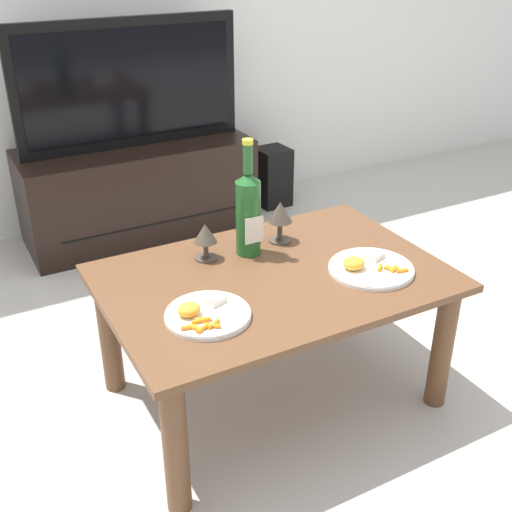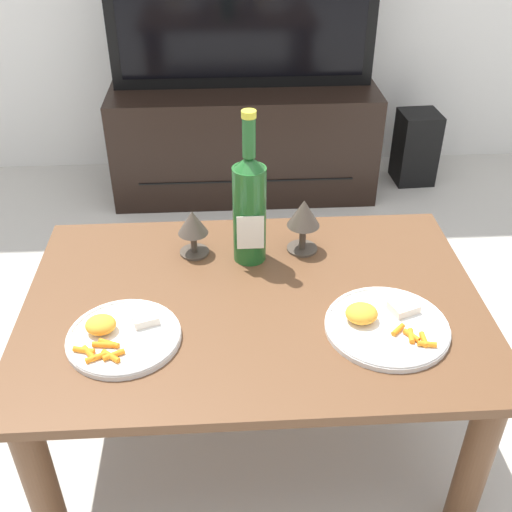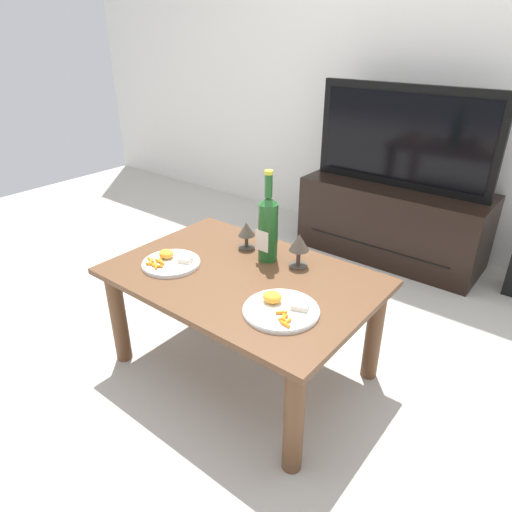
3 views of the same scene
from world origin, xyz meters
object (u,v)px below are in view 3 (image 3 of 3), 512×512
at_px(dinner_plate_right, 281,309).
at_px(goblet_left, 246,231).
at_px(tv_stand, 392,222).
at_px(goblet_right, 299,244).
at_px(wine_bottle, 268,226).
at_px(dinner_plate_left, 171,262).
at_px(dining_table, 242,292).
at_px(tv_screen, 404,137).

bearing_deg(dinner_plate_right, goblet_left, 142.64).
bearing_deg(tv_stand, dinner_plate_right, -81.33).
xyz_separation_m(goblet_left, goblet_right, (0.28, -0.00, 0.02)).
bearing_deg(goblet_right, wine_bottle, -168.27).
relative_size(wine_bottle, dinner_plate_left, 1.60).
distance_m(dining_table, tv_stand, 1.48).
xyz_separation_m(dining_table, goblet_right, (0.14, 0.20, 0.19)).
bearing_deg(goblet_left, dinner_plate_left, -114.43).
bearing_deg(tv_screen, goblet_left, -98.19).
distance_m(goblet_left, dinner_plate_right, 0.54).
height_order(wine_bottle, dinner_plate_right, wine_bottle).
xyz_separation_m(tv_screen, dinner_plate_right, (0.24, -1.60, -0.30)).
bearing_deg(wine_bottle, dining_table, -89.40).
xyz_separation_m(dining_table, tv_stand, (0.04, 1.48, -0.15)).
distance_m(tv_stand, dinner_plate_right, 1.64).
xyz_separation_m(dining_table, dinner_plate_right, (0.28, -0.12, 0.10)).
distance_m(tv_stand, goblet_right, 1.32).
distance_m(goblet_left, dinner_plate_left, 0.37).
bearing_deg(dinner_plate_right, goblet_right, 113.85).
distance_m(tv_screen, dinner_plate_right, 1.64).
height_order(goblet_right, dinner_plate_left, goblet_right).
bearing_deg(goblet_left, tv_screen, 81.81).
relative_size(tv_screen, wine_bottle, 2.81).
bearing_deg(goblet_left, wine_bottle, -11.73).
bearing_deg(goblet_left, tv_stand, 81.83).
xyz_separation_m(tv_screen, dinner_plate_left, (-0.33, -1.60, -0.30)).
distance_m(tv_stand, wine_bottle, 1.36).
height_order(dining_table, dinner_plate_left, dinner_plate_left).
xyz_separation_m(goblet_left, dinner_plate_right, (0.43, -0.33, -0.07)).
xyz_separation_m(tv_stand, tv_screen, (-0.00, -0.00, 0.55)).
xyz_separation_m(wine_bottle, goblet_left, (-0.14, 0.03, -0.07)).
height_order(tv_screen, dinner_plate_left, tv_screen).
relative_size(tv_stand, dinner_plate_left, 4.71).
bearing_deg(dinner_plate_right, wine_bottle, 133.92).
distance_m(dining_table, dinner_plate_left, 0.33).
xyz_separation_m(dinner_plate_left, dinner_plate_right, (0.58, 0.00, 0.00)).
bearing_deg(dining_table, goblet_right, 55.53).
distance_m(tv_stand, goblet_left, 1.33).
bearing_deg(goblet_right, dining_table, -124.47).
relative_size(tv_stand, dinner_plate_right, 4.25).
relative_size(tv_stand, goblet_right, 7.90).
distance_m(tv_stand, dinner_plate_left, 1.65).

